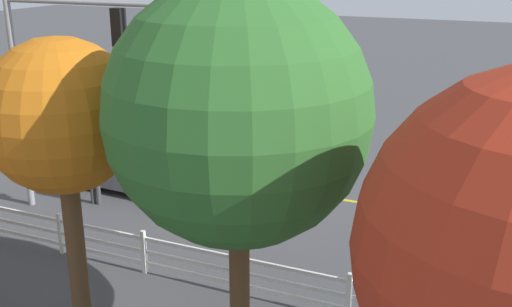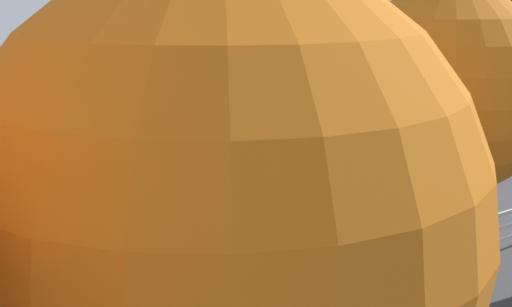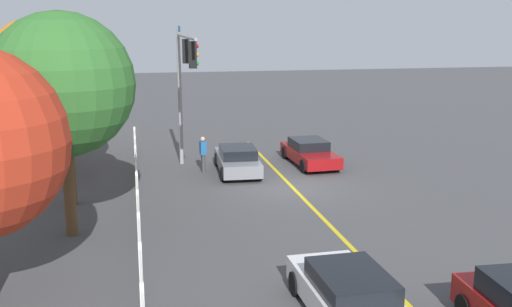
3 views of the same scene
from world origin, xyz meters
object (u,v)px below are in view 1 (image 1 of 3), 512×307
Objects in this scene: tree_2 at (62,119)px; tree_4 at (238,114)px; car_2 at (171,139)px; car_1 at (136,172)px; pedestrian at (94,176)px.

tree_2 is 3.57m from tree_4.
car_2 is 0.73× the size of tree_2.
car_1 is 2.60× the size of pedestrian.
car_2 is (0.91, -3.79, -0.02)m from car_1.
pedestrian is at bearing -87.75° from car_2.
car_2 is at bearing -73.72° from car_1.
tree_4 reaches higher than pedestrian.
pedestrian reaches higher than car_2.
car_2 is 0.62× the size of tree_4.
car_1 is 0.71× the size of tree_2.
tree_2 is (-3.48, 7.15, 3.99)m from car_1.
tree_4 is at bearing -130.11° from pedestrian.
tree_4 is (-7.02, 6.85, 4.36)m from car_1.
pedestrian is 0.27× the size of tree_2.
car_2 is 2.68× the size of pedestrian.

